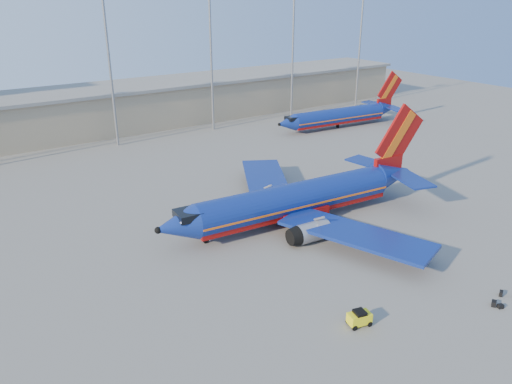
# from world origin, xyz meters

# --- Properties ---
(ground) EXTENTS (220.00, 220.00, 0.00)m
(ground) POSITION_xyz_m (0.00, 0.00, 0.00)
(ground) COLOR slate
(ground) RESTS_ON ground
(terminal_building) EXTENTS (122.00, 16.00, 8.50)m
(terminal_building) POSITION_xyz_m (10.00, 58.00, 4.32)
(terminal_building) COLOR gray
(terminal_building) RESTS_ON ground
(light_mast_row) EXTENTS (101.60, 1.60, 28.65)m
(light_mast_row) POSITION_xyz_m (5.00, 46.00, 17.55)
(light_mast_row) COLOR gray
(light_mast_row) RESTS_ON ground
(aircraft_main) EXTENTS (37.58, 36.05, 12.73)m
(aircraft_main) POSITION_xyz_m (2.29, 2.37, 2.72)
(aircraft_main) COLOR navy
(aircraft_main) RESTS_ON ground
(aircraft_second) EXTENTS (31.02, 12.04, 10.51)m
(aircraft_second) POSITION_xyz_m (37.63, 32.76, 2.41)
(aircraft_second) COLOR navy
(aircraft_second) RESTS_ON ground
(baggage_tug) EXTENTS (2.14, 1.56, 1.39)m
(baggage_tug) POSITION_xyz_m (-6.84, -16.76, 0.72)
(baggage_tug) COLOR yellow
(baggage_tug) RESTS_ON ground
(luggage_pile) EXTENTS (4.55, 2.04, 0.51)m
(luggage_pile) POSITION_xyz_m (6.84, -21.84, 0.24)
(luggage_pile) COLOR black
(luggage_pile) RESTS_ON ground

